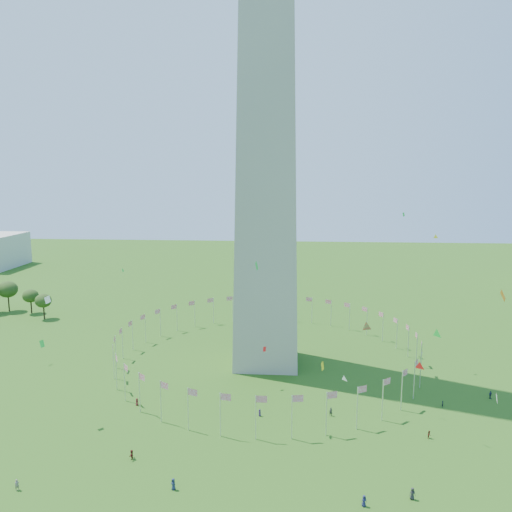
# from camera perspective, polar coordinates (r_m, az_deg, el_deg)

# --- Properties ---
(ground) EXTENTS (600.00, 600.00, 0.00)m
(ground) POSITION_cam_1_polar(r_m,az_deg,el_deg) (94.41, -0.52, -23.18)
(ground) COLOR #234D12
(ground) RESTS_ON ground
(washington_monument) EXTENTS (16.80, 16.80, 169.00)m
(washington_monument) POSITION_cam_1_polar(r_m,az_deg,el_deg) (133.83, 1.34, 23.94)
(washington_monument) COLOR #A7A194
(washington_monument) RESTS_ON ground
(flag_ring) EXTENTS (80.24, 80.24, 9.00)m
(flag_ring) POSITION_cam_1_polar(r_m,az_deg,el_deg) (137.51, 1.21, -10.32)
(flag_ring) COLOR silver
(flag_ring) RESTS_ON ground
(crowd) EXTENTS (93.29, 65.54, 1.98)m
(crowd) POSITION_cam_1_polar(r_m,az_deg,el_deg) (89.24, 6.52, -24.71)
(crowd) COLOR #50121B
(crowd) RESTS_ON ground
(kites_aloft) EXTENTS (109.06, 65.41, 36.46)m
(kites_aloft) POSITION_cam_1_polar(r_m,az_deg,el_deg) (108.04, 5.32, -8.27)
(kites_aloft) COLOR green
(kites_aloft) RESTS_ON ground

